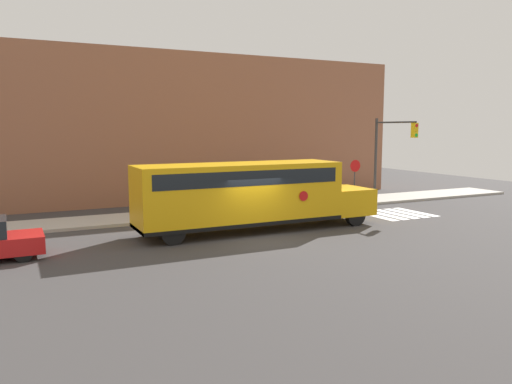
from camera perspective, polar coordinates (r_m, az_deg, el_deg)
The scene contains 7 objects.
ground_plane at distance 21.23m, azimuth 0.07°, elevation -5.28°, with size 60.00×60.00×0.00m, color #3A3838.
sidewalk_strip at distance 27.08m, azimuth -6.04°, elevation -2.40°, with size 44.00×3.00×0.15m.
building_backdrop at distance 32.88m, azimuth -10.10°, elevation 7.23°, with size 32.00×4.00×9.29m.
crosswalk_stripes at distance 28.12m, azimuth 15.69°, elevation -2.42°, with size 3.30×3.20×0.01m.
school_bus at distance 22.32m, azimuth -0.83°, elevation -0.06°, with size 11.34×2.57×3.08m.
stop_sign at distance 30.86m, azimuth 11.23°, elevation 1.94°, with size 0.72×0.10×2.72m.
traffic_light at distance 30.10m, azimuth 14.90°, elevation 4.87°, with size 0.28×3.39×5.21m.
Camera 1 is at (-9.18, -18.57, 4.63)m, focal length 35.00 mm.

